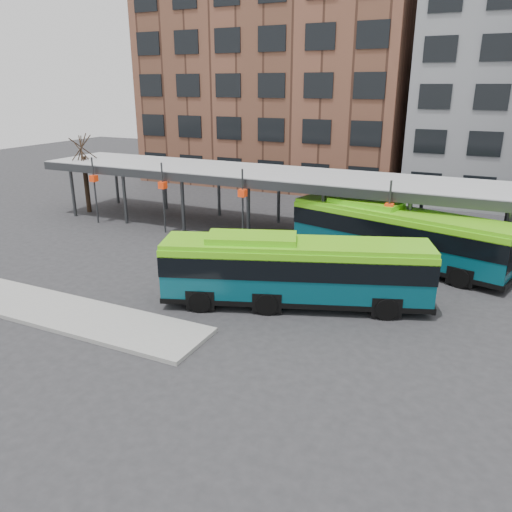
# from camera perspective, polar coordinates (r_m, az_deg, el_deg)

# --- Properties ---
(ground) EXTENTS (120.00, 120.00, 0.00)m
(ground) POSITION_cam_1_polar(r_m,az_deg,el_deg) (22.76, -5.83, -6.26)
(ground) COLOR #28282B
(ground) RESTS_ON ground
(boarding_island) EXTENTS (14.00, 3.00, 0.18)m
(boarding_island) POSITION_cam_1_polar(r_m,az_deg,el_deg) (23.87, -21.12, -6.03)
(boarding_island) COLOR gray
(boarding_island) RESTS_ON ground
(canopy) EXTENTS (40.00, 6.53, 4.80)m
(canopy) POSITION_cam_1_polar(r_m,az_deg,el_deg) (32.78, 5.64, 8.78)
(canopy) COLOR #999B9E
(canopy) RESTS_ON ground
(tree) EXTENTS (1.64, 1.64, 5.60)m
(tree) POSITION_cam_1_polar(r_m,az_deg,el_deg) (41.90, -18.83, 8.05)
(tree) COLOR black
(tree) RESTS_ON ground
(building_brick) EXTENTS (26.00, 14.00, 22.00)m
(building_brick) POSITION_cam_1_polar(r_m,az_deg,el_deg) (53.73, 2.76, 20.39)
(building_brick) COLOR brown
(building_brick) RESTS_ON ground
(bus_front) EXTENTS (12.18, 6.52, 3.32)m
(bus_front) POSITION_cam_1_polar(r_m,az_deg,el_deg) (22.70, 4.40, -1.55)
(bus_front) COLOR #074350
(bus_front) RESTS_ON ground
(bus_rear) EXTENTS (12.60, 5.67, 3.40)m
(bus_rear) POSITION_cam_1_polar(r_m,az_deg,el_deg) (29.07, 15.67, 2.50)
(bus_rear) COLOR #074350
(bus_rear) RESTS_ON ground
(bike_rack) EXTENTS (3.90, 1.58, 1.05)m
(bike_rack) POSITION_cam_1_polar(r_m,az_deg,el_deg) (30.96, 26.81, -0.41)
(bike_rack) COLOR slate
(bike_rack) RESTS_ON ground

